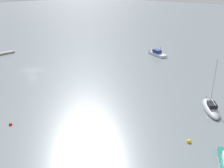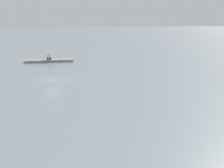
{
  "view_description": "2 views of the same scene",
  "coord_description": "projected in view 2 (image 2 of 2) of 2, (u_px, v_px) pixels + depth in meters",
  "views": [
    {
      "loc": [
        30.33,
        57.48,
        21.01
      ],
      "look_at": [
        -4.92,
        24.0,
        1.37
      ],
      "focal_mm": 40.13,
      "sensor_mm": 36.0,
      "label": 1
    },
    {
      "loc": [
        2.41,
        52.4,
        10.1
      ],
      "look_at": [
        -6.92,
        11.73,
        1.35
      ],
      "focal_mm": 52.15,
      "sensor_mm": 36.0,
      "label": 2
    }
  ],
  "objects": [
    {
      "name": "seawall_pier",
      "position": [
        49.0,
        61.0,
        72.4
      ],
      "size": [
        10.68,
        1.8,
        0.56
      ],
      "color": "gray",
      "rests_on": "ground_plane"
    },
    {
      "name": "umbrella_open_red",
      "position": [
        49.0,
        55.0,
        72.04
      ],
      "size": [
        1.22,
        1.22,
        1.27
      ],
      "color": "black",
      "rests_on": "seawall_pier"
    },
    {
      "name": "person_seated_blue_right",
      "position": [
        48.0,
        59.0,
        72.13
      ],
      "size": [
        0.4,
        0.61,
        0.73
      ],
      "rotation": [
        0.0,
        0.0,
        -0.02
      ],
      "color": "#1E2333",
      "rests_on": "seawall_pier"
    },
    {
      "name": "ground_plane",
      "position": [
        54.0,
        80.0,
        52.59
      ],
      "size": [
        500.0,
        500.0,
        0.0
      ],
      "primitive_type": "plane",
      "color": "slate"
    },
    {
      "name": "person_seated_brown_left",
      "position": [
        50.0,
        59.0,
        72.27
      ],
      "size": [
        0.4,
        0.61,
        0.73
      ],
      "rotation": [
        0.0,
        0.0,
        -0.02
      ],
      "color": "#1E2333",
      "rests_on": "seawall_pier"
    }
  ]
}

